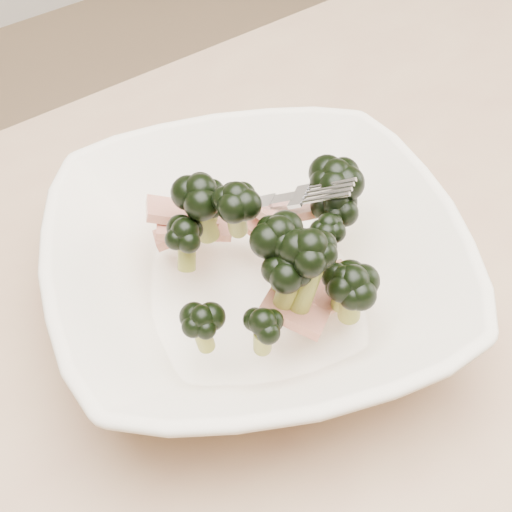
% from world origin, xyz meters
% --- Properties ---
extents(dining_table, '(1.20, 0.80, 0.75)m').
position_xyz_m(dining_table, '(0.00, 0.00, 0.65)').
color(dining_table, tan).
rests_on(dining_table, ground).
extents(broccoli_dish, '(0.40, 0.40, 0.12)m').
position_xyz_m(broccoli_dish, '(-0.00, 0.07, 0.79)').
color(broccoli_dish, white).
rests_on(broccoli_dish, dining_table).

